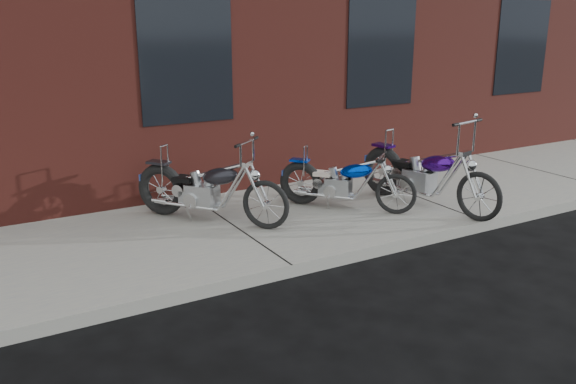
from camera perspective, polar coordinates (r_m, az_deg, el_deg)
ground at (r=6.87m, az=0.39°, el=-8.01°), size 120.00×120.00×0.00m
sidewalk at (r=8.08m, az=-4.99°, el=-3.70°), size 22.00×3.00×0.15m
chopper_purple at (r=8.95m, az=12.66°, el=1.32°), size 0.72×2.34×1.33m
chopper_blue at (r=8.68m, az=5.21°, el=0.74°), size 1.36×1.59×0.87m
chopper_third at (r=8.17m, az=-7.53°, el=0.03°), size 1.47×1.85×1.15m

